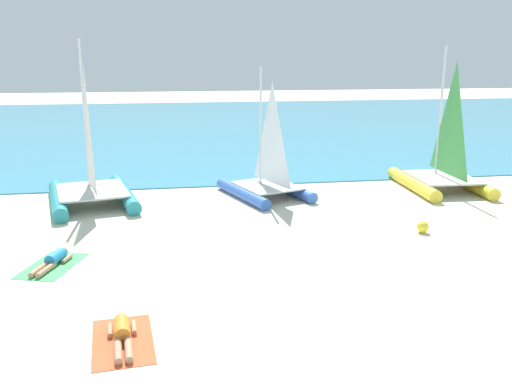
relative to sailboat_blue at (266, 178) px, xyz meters
name	(u,v)px	position (x,y,z in m)	size (l,w,h in m)	color
ground_plane	(235,189)	(-1.03, 1.37, -0.71)	(120.00, 120.00, 0.00)	beige
ocean_water	(202,125)	(-1.03, 21.84, -0.69)	(120.00, 40.00, 0.05)	teal
sailboat_blue	(266,178)	(0.00, 0.00, 0.00)	(3.39, 4.21, 4.77)	blue
sailboat_yellow	(442,169)	(6.99, -0.02, 0.11)	(2.86, 4.33, 5.53)	yellow
sailboat_teal	(91,181)	(-6.30, -0.08, 0.14)	(3.67, 4.88, 5.71)	teal
towel_left	(52,266)	(-6.56, -5.92, -0.70)	(1.10, 1.90, 0.01)	#4CB266
sunbather_left	(53,260)	(-6.54, -5.86, -0.58)	(0.85, 1.54, 0.30)	#268CCC
towel_right	(123,341)	(-4.53, -10.01, -0.70)	(1.10, 1.90, 0.01)	#EA5933
sunbather_right	(122,333)	(-4.53, -9.94, -0.58)	(0.58, 1.57, 0.30)	orange
beach_ball	(423,227)	(3.85, -4.94, -0.53)	(0.36, 0.36, 0.36)	yellow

